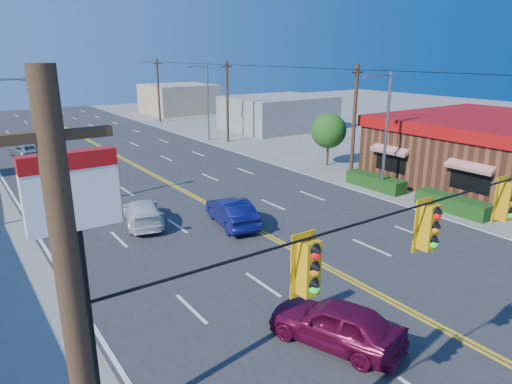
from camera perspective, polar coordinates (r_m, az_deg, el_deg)
ground at (r=16.81m, az=28.05°, el=-18.07°), size 160.00×160.00×0.00m
road at (r=30.06m, az=-7.45°, el=-0.76°), size 20.00×120.00×0.06m
kfc at (r=37.89m, az=26.78°, el=4.91°), size 16.30×12.40×4.70m
pizza_hut_sign at (r=10.51m, az=-21.33°, el=-6.17°), size 1.90×0.30×6.85m
streetlight_se at (r=31.13m, az=15.78°, el=7.84°), size 2.55×0.25×8.00m
streetlight_ne at (r=49.83m, az=-6.24°, el=11.57°), size 2.55×0.25×8.00m
utility_pole_near at (r=34.83m, az=12.17°, el=8.48°), size 0.28×0.28×8.40m
utility_pole_mid at (r=48.84m, az=-3.60°, el=11.15°), size 0.28×0.28×8.40m
utility_pole_far at (r=64.84m, az=-12.10°, el=12.25°), size 0.28×0.28×8.40m
tree_kfc_rear at (r=38.72m, az=9.06°, el=7.57°), size 2.94×2.94×4.41m
bld_east_mid at (r=57.88m, az=2.77°, el=9.88°), size 12.00×10.00×4.00m
bld_east_far at (r=75.06m, az=-9.60°, el=11.44°), size 10.00×10.00×4.40m
car_magenta at (r=15.46m, az=9.94°, el=-16.04°), size 3.23×4.75×1.50m
car_blue at (r=24.95m, az=-3.06°, el=-2.63°), size 2.43×4.77×1.50m
car_white at (r=25.86m, az=-13.97°, el=-2.58°), size 3.05×5.01×1.36m
car_silver at (r=46.49m, az=-26.79°, el=4.60°), size 2.48×4.58×1.22m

